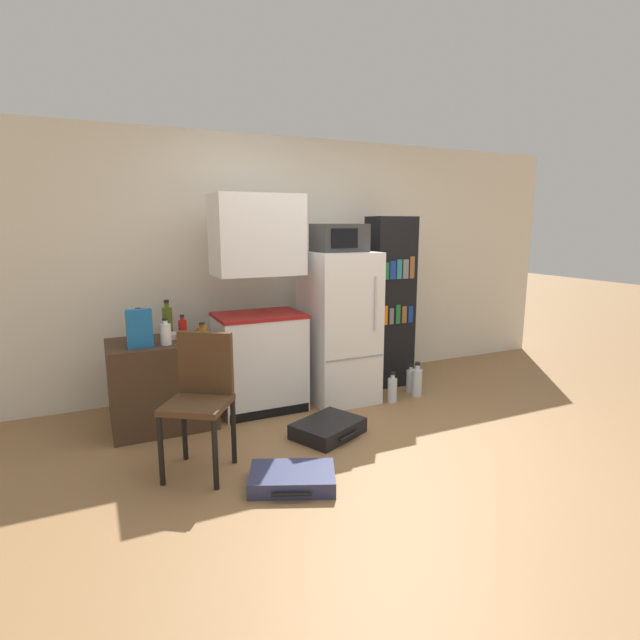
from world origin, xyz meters
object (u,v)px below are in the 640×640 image
object	(u,v)px
cereal_box	(139,329)
bookshelf	(390,302)
bowl	(170,336)
chair	(202,389)
bottle_ketchup_red	(183,329)
suitcase_large_flat	(292,478)
refrigerator	(339,327)
water_bottle_back	(417,382)
bottle_milk_white	(166,334)
water_bottle_middle	(392,389)
water_bottle_front	(410,380)
bottle_wine_dark	(140,326)
bottle_olive_oil	(167,320)
kitchen_hutch	(259,312)
suitcase_small_flat	(328,428)
bottle_blue_soda	(139,328)
microwave	(339,238)
bottle_amber_beer	(202,335)
side_table	(162,384)

from	to	relation	value
cereal_box	bookshelf	bearing A→B (deg)	7.07
bowl	chair	size ratio (longest dim) A/B	0.16
cereal_box	bottle_ketchup_red	bearing A→B (deg)	21.26
bookshelf	suitcase_large_flat	bearing A→B (deg)	-138.09
refrigerator	water_bottle_back	world-z (taller)	refrigerator
bottle_milk_white	water_bottle_middle	distance (m)	2.14
refrigerator	water_bottle_middle	xyz separation A→B (m)	(0.41, -0.32, -0.58)
suitcase_large_flat	water_bottle_front	bearing A→B (deg)	57.60
bottle_milk_white	water_bottle_front	world-z (taller)	bottle_milk_white
bottle_wine_dark	bottle_milk_white	size ratio (longest dim) A/B	1.14
bottle_wine_dark	cereal_box	bearing A→B (deg)	-95.96
bottle_olive_oil	cereal_box	xyz separation A→B (m)	(-0.26, -0.38, 0.02)
refrigerator	bookshelf	bearing A→B (deg)	14.35
bookshelf	water_bottle_middle	bearing A→B (deg)	-118.31
kitchen_hutch	suitcase_small_flat	world-z (taller)	kitchen_hutch
kitchen_hutch	bottle_wine_dark	size ratio (longest dim) A/B	7.91
water_bottle_middle	bottle_ketchup_red	bearing A→B (deg)	170.21
bottle_blue_soda	kitchen_hutch	bearing A→B (deg)	0.39
microwave	water_bottle_middle	distance (m)	1.51
bottle_amber_beer	suitcase_small_flat	bearing A→B (deg)	-33.49
bottle_milk_white	bottle_blue_soda	bearing A→B (deg)	136.39
kitchen_hutch	water_bottle_back	distance (m)	1.71
bottle_blue_soda	bowl	world-z (taller)	bottle_blue_soda
water_bottle_back	suitcase_small_flat	bearing A→B (deg)	-158.34
bottle_amber_beer	bottle_ketchup_red	bearing A→B (deg)	121.11
bookshelf	bowl	xyz separation A→B (m)	(-2.21, -0.08, -0.13)
kitchen_hutch	bottle_amber_beer	distance (m)	0.62
refrigerator	water_bottle_front	world-z (taller)	refrigerator
cereal_box	water_bottle_front	xyz separation A→B (m)	(2.53, -0.01, -0.75)
bottle_wine_dark	cereal_box	size ratio (longest dim) A/B	0.81
water_bottle_back	cereal_box	bearing A→B (deg)	176.71
side_table	suitcase_large_flat	bearing A→B (deg)	-66.38
bowl	water_bottle_back	size ratio (longest dim) A/B	0.44
side_table	water_bottle_middle	bearing A→B (deg)	-9.51
kitchen_hutch	bottle_amber_beer	xyz separation A→B (m)	(-0.56, -0.26, -0.10)
refrigerator	cereal_box	size ratio (longest dim) A/B	4.71
bottle_olive_oil	bowl	size ratio (longest dim) A/B	2.00
bottle_milk_white	bottle_blue_soda	xyz separation A→B (m)	(-0.18, 0.17, 0.03)
refrigerator	bottle_wine_dark	world-z (taller)	refrigerator
bottle_milk_white	kitchen_hutch	bearing A→B (deg)	12.10
bookshelf	suitcase_large_flat	xyz separation A→B (m)	(-1.71, -1.53, -0.82)
bookshelf	suitcase_small_flat	distance (m)	1.69
kitchen_hutch	bottle_blue_soda	size ratio (longest dim) A/B	6.83
kitchen_hutch	suitcase_small_flat	distance (m)	1.20
refrigerator	cereal_box	world-z (taller)	refrigerator
refrigerator	bottle_ketchup_red	bearing A→B (deg)	179.91
chair	suitcase_large_flat	distance (m)	0.85
bottle_olive_oil	bottle_blue_soda	bearing A→B (deg)	-142.25
bottle_ketchup_red	bottle_milk_white	size ratio (longest dim) A/B	0.98
bookshelf	cereal_box	xyz separation A→B (m)	(-2.47, -0.31, 0.00)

